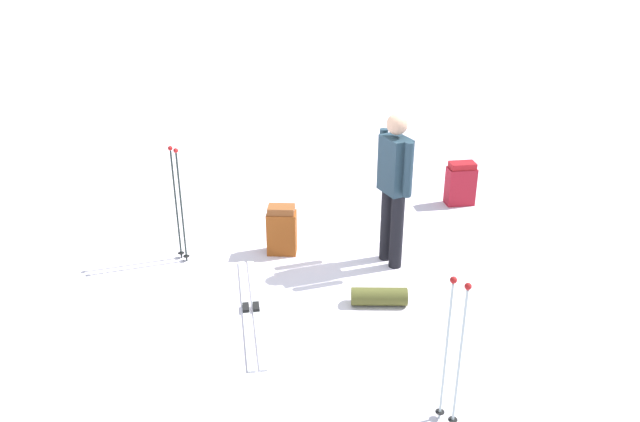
{
  "coord_description": "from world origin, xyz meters",
  "views": [
    {
      "loc": [
        -5.27,
        2.83,
        3.47
      ],
      "look_at": [
        0.0,
        0.0,
        0.7
      ],
      "focal_mm": 35.52,
      "sensor_mm": 36.0,
      "label": 1
    }
  ],
  "objects_px": {
    "skier_standing": "(394,182)",
    "backpack_bright": "(461,184)",
    "ski_pair_near": "(251,309)",
    "ski_poles_planted_far": "(454,347)",
    "backpack_large_dark": "(282,230)",
    "ski_poles_planted_near": "(178,199)",
    "sleeping_mat_rolled": "(379,296)"
  },
  "relations": [
    {
      "from": "backpack_bright",
      "to": "ski_poles_planted_near",
      "type": "xyz_separation_m",
      "value": [
        0.26,
        3.7,
        0.45
      ]
    },
    {
      "from": "ski_pair_near",
      "to": "sleeping_mat_rolled",
      "type": "distance_m",
      "value": 1.26
    },
    {
      "from": "ski_pair_near",
      "to": "ski_poles_planted_far",
      "type": "bearing_deg",
      "value": -161.08
    },
    {
      "from": "skier_standing",
      "to": "ski_poles_planted_far",
      "type": "relative_size",
      "value": 1.36
    },
    {
      "from": "skier_standing",
      "to": "sleeping_mat_rolled",
      "type": "relative_size",
      "value": 3.09
    },
    {
      "from": "backpack_large_dark",
      "to": "ski_poles_planted_near",
      "type": "bearing_deg",
      "value": 70.26
    },
    {
      "from": "ski_poles_planted_far",
      "to": "backpack_bright",
      "type": "bearing_deg",
      "value": -40.82
    },
    {
      "from": "backpack_bright",
      "to": "ski_poles_planted_near",
      "type": "bearing_deg",
      "value": 86.05
    },
    {
      "from": "ski_pair_near",
      "to": "sleeping_mat_rolled",
      "type": "height_order",
      "value": "sleeping_mat_rolled"
    },
    {
      "from": "backpack_large_dark",
      "to": "ski_pair_near",
      "type": "bearing_deg",
      "value": 140.17
    },
    {
      "from": "skier_standing",
      "to": "ski_poles_planted_near",
      "type": "xyz_separation_m",
      "value": [
        1.14,
        2.0,
        -0.22
      ]
    },
    {
      "from": "backpack_large_dark",
      "to": "ski_poles_planted_near",
      "type": "xyz_separation_m",
      "value": [
        0.37,
        1.04,
        0.45
      ]
    },
    {
      "from": "ski_poles_planted_near",
      "to": "ski_poles_planted_far",
      "type": "xyz_separation_m",
      "value": [
        -3.39,
        -0.99,
        -0.04
      ]
    },
    {
      "from": "ski_pair_near",
      "to": "ski_poles_planted_far",
      "type": "xyz_separation_m",
      "value": [
        -2.1,
        -0.72,
        0.68
      ]
    },
    {
      "from": "backpack_large_dark",
      "to": "backpack_bright",
      "type": "bearing_deg",
      "value": -87.47
    },
    {
      "from": "ski_poles_planted_near",
      "to": "sleeping_mat_rolled",
      "type": "height_order",
      "value": "ski_poles_planted_near"
    },
    {
      "from": "backpack_bright",
      "to": "sleeping_mat_rolled",
      "type": "relative_size",
      "value": 1.06
    },
    {
      "from": "backpack_large_dark",
      "to": "ski_poles_planted_far",
      "type": "relative_size",
      "value": 0.46
    },
    {
      "from": "skier_standing",
      "to": "backpack_large_dark",
      "type": "bearing_deg",
      "value": 51.21
    },
    {
      "from": "skier_standing",
      "to": "ski_poles_planted_near",
      "type": "height_order",
      "value": "skier_standing"
    },
    {
      "from": "skier_standing",
      "to": "backpack_large_dark",
      "type": "relative_size",
      "value": 2.94
    },
    {
      "from": "sleeping_mat_rolled",
      "to": "ski_poles_planted_far",
      "type": "bearing_deg",
      "value": 164.77
    },
    {
      "from": "skier_standing",
      "to": "backpack_large_dark",
      "type": "xyz_separation_m",
      "value": [
        0.77,
        0.96,
        -0.67
      ]
    },
    {
      "from": "ski_poles_planted_far",
      "to": "backpack_large_dark",
      "type": "bearing_deg",
      "value": -0.93
    },
    {
      "from": "ski_poles_planted_far",
      "to": "ski_pair_near",
      "type": "bearing_deg",
      "value": 18.92
    },
    {
      "from": "skier_standing",
      "to": "backpack_bright",
      "type": "height_order",
      "value": "skier_standing"
    },
    {
      "from": "skier_standing",
      "to": "backpack_bright",
      "type": "distance_m",
      "value": 2.03
    },
    {
      "from": "backpack_bright",
      "to": "sleeping_mat_rolled",
      "type": "bearing_deg",
      "value": 124.13
    },
    {
      "from": "ski_pair_near",
      "to": "backpack_bright",
      "type": "relative_size",
      "value": 3.14
    },
    {
      "from": "skier_standing",
      "to": "sleeping_mat_rolled",
      "type": "xyz_separation_m",
      "value": [
        -0.66,
        0.57,
        -0.86
      ]
    },
    {
      "from": "backpack_large_dark",
      "to": "backpack_bright",
      "type": "relative_size",
      "value": 0.99
    },
    {
      "from": "ski_pair_near",
      "to": "backpack_large_dark",
      "type": "relative_size",
      "value": 3.18
    }
  ]
}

